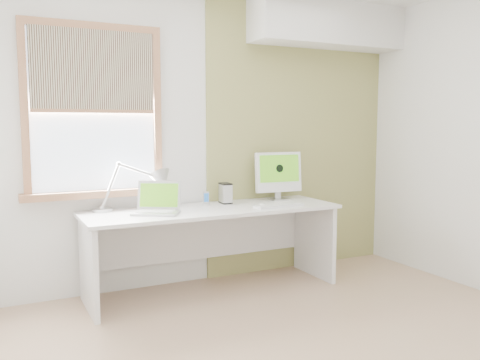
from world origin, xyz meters
TOP-DOWN VIEW (x-y plane):
  - room at (0.00, 0.00)m, footprint 4.04×3.54m
  - accent_wall at (1.00, 1.74)m, footprint 2.00×0.02m
  - soffit at (1.20, 1.57)m, footprint 1.60×0.40m
  - window at (-1.00, 1.71)m, footprint 1.20×0.14m
  - desk at (-0.10, 1.44)m, footprint 2.20×0.70m
  - desk_lamp at (-0.58, 1.58)m, footprint 0.71×0.32m
  - laptop at (-0.59, 1.38)m, footprint 0.45×0.43m
  - phone_dock at (-0.09, 1.53)m, footprint 0.07×0.07m
  - external_drive at (0.11, 1.57)m, footprint 0.10×0.15m
  - imac at (0.66, 1.55)m, footprint 0.46×0.16m
  - keyboard at (0.45, 1.20)m, footprint 0.46×0.16m
  - mouse at (0.32, 1.26)m, footprint 0.09×0.12m

SIDE VIEW (x-z plane):
  - desk at x=-0.10m, z-range 0.17..0.90m
  - keyboard at x=0.45m, z-range 0.73..0.75m
  - mouse at x=0.32m, z-range 0.73..0.76m
  - phone_dock at x=-0.09m, z-range 0.70..0.83m
  - laptop at x=-0.59m, z-range 0.67..0.92m
  - external_drive at x=0.11m, z-range 0.73..0.91m
  - desk_lamp at x=-0.58m, z-range 0.74..1.15m
  - imac at x=0.66m, z-range 0.76..1.21m
  - room at x=0.00m, z-range -0.02..2.62m
  - accent_wall at x=1.00m, z-range 0.00..2.60m
  - window at x=-1.00m, z-range 0.83..2.25m
  - soffit at x=1.20m, z-range 2.19..2.61m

